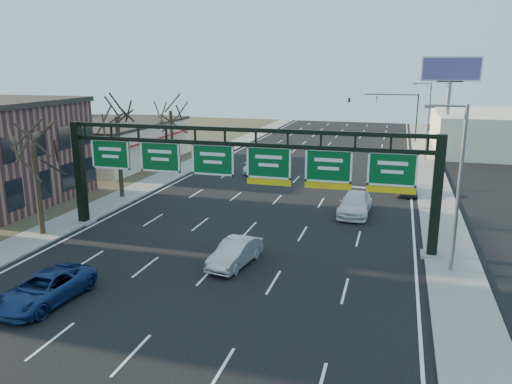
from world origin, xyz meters
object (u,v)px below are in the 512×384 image
(sign_gantry, at_px, (243,168))
(car_blue_suv, at_px, (45,288))
(car_white_wagon, at_px, (355,204))
(car_silver_sedan, at_px, (235,253))

(sign_gantry, xyz_separation_m, car_blue_suv, (-6.27, -11.14, -3.91))
(sign_gantry, height_order, car_blue_suv, sign_gantry)
(car_white_wagon, bearing_deg, car_silver_sedan, -113.29)
(sign_gantry, bearing_deg, car_blue_suv, -119.38)
(car_blue_suv, height_order, car_silver_sedan, car_blue_suv)
(car_white_wagon, bearing_deg, car_blue_suv, -122.47)
(car_silver_sedan, height_order, car_white_wagon, car_white_wagon)
(car_blue_suv, relative_size, car_silver_sedan, 1.19)
(car_blue_suv, bearing_deg, car_white_wagon, 60.51)
(sign_gantry, height_order, car_silver_sedan, sign_gantry)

